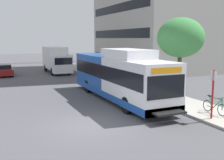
# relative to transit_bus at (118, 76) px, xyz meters

# --- Properties ---
(ground_plane) EXTENTS (120.00, 120.00, 0.00)m
(ground_plane) POSITION_rel_transit_bus_xyz_m (-3.82, 3.39, -1.70)
(ground_plane) COLOR #4C4C51
(sidewalk_curb) EXTENTS (3.00, 56.00, 0.14)m
(sidewalk_curb) POSITION_rel_transit_bus_xyz_m (3.18, 1.39, -1.63)
(sidewalk_curb) COLOR #A8A399
(sidewalk_curb) RESTS_ON ground
(transit_bus) EXTENTS (2.58, 12.25, 3.65)m
(transit_bus) POSITION_rel_transit_bus_xyz_m (0.00, 0.00, 0.00)
(transit_bus) COLOR white
(transit_bus) RESTS_ON ground
(bus_stop_sign_pole) EXTENTS (0.10, 0.36, 2.60)m
(bus_stop_sign_pole) POSITION_rel_transit_bus_xyz_m (2.27, -6.65, -0.05)
(bus_stop_sign_pole) COLOR red
(bus_stop_sign_pole) RESTS_ON sidewalk_curb
(bicycle_parked) EXTENTS (0.52, 1.76, 1.02)m
(bicycle_parked) POSITION_rel_transit_bus_xyz_m (3.14, -6.00, -1.14)
(bicycle_parked) COLOR black
(bicycle_parked) RESTS_ON sidewalk_curb
(street_tree_near_stop) EXTENTS (3.23, 3.23, 5.63)m
(street_tree_near_stop) POSITION_rel_transit_bus_xyz_m (3.83, -1.92, 2.68)
(street_tree_near_stop) COLOR #4C3823
(street_tree_near_stop) RESTS_ON sidewalk_curb
(parked_car_far_lane) EXTENTS (1.80, 4.50, 1.33)m
(parked_car_far_lane) POSITION_rel_transit_bus_xyz_m (-6.81, 16.80, -1.04)
(parked_car_far_lane) COLOR maroon
(parked_car_far_lane) RESTS_ON ground
(box_truck_background) EXTENTS (2.32, 7.01, 3.25)m
(box_truck_background) POSITION_rel_transit_bus_xyz_m (-0.58, 16.92, 0.04)
(box_truck_background) COLOR silver
(box_truck_background) RESTS_ON ground
(lattice_comm_tower) EXTENTS (1.10, 1.10, 30.41)m
(lattice_comm_tower) POSITION_rel_transit_bus_xyz_m (11.45, 30.89, 8.45)
(lattice_comm_tower) COLOR #B7B7BC
(lattice_comm_tower) RESTS_ON ground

